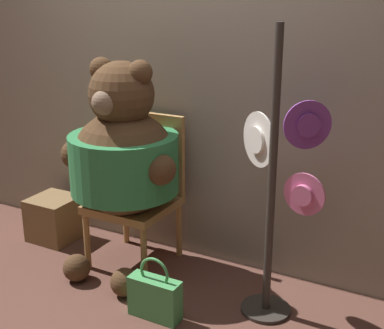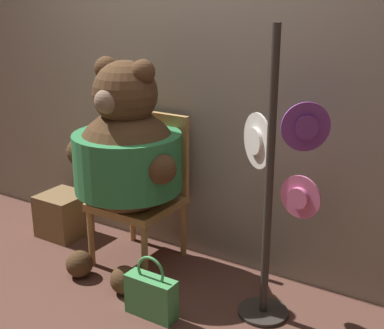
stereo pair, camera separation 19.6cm
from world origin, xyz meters
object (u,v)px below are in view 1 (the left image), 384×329
object	(u,v)px
chair	(140,187)
teddy_bear	(123,156)
hat_display_rack	(277,187)
handbag_on_ground	(155,297)

from	to	relation	value
chair	teddy_bear	size ratio (longest dim) A/B	0.72
chair	hat_display_rack	bearing A→B (deg)	-10.32
teddy_bear	hat_display_rack	distance (m)	0.99
teddy_bear	handbag_on_ground	size ratio (longest dim) A/B	3.70
hat_display_rack	handbag_on_ground	size ratio (longest dim) A/B	4.34
handbag_on_ground	teddy_bear	bearing A→B (deg)	139.55
chair	handbag_on_ground	xyz separation A→B (m)	(0.45, -0.56, -0.37)
teddy_bear	handbag_on_ground	world-z (taller)	teddy_bear
teddy_bear	hat_display_rack	world-z (taller)	hat_display_rack
chair	hat_display_rack	size ratio (longest dim) A/B	0.61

